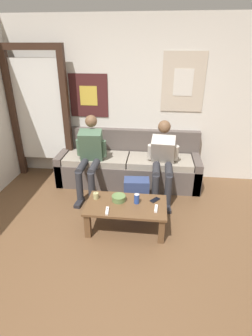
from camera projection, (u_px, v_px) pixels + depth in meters
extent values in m
plane|color=brown|center=(107.00, 276.00, 2.65)|extent=(18.00, 18.00, 0.00)
cube|color=silver|center=(131.00, 102.00, 4.26)|extent=(10.00, 0.05, 2.55)
cube|color=#471E1E|center=(89.00, 96.00, 4.26)|extent=(0.63, 0.01, 0.69)
cube|color=gold|center=(89.00, 96.00, 4.25)|extent=(0.28, 0.01, 0.31)
cube|color=beige|center=(183.00, 82.00, 4.00)|extent=(0.65, 0.01, 0.89)
cube|color=silver|center=(183.00, 82.00, 4.00)|extent=(0.29, 0.01, 0.40)
cube|color=#382319|center=(14.00, 117.00, 4.37)|extent=(0.10, 0.10, 2.05)
cube|color=#382319|center=(67.00, 119.00, 4.27)|extent=(0.10, 0.10, 2.05)
cube|color=#382319|center=(30.00, 46.00, 3.86)|extent=(1.00, 0.10, 0.10)
cube|color=silver|center=(40.00, 112.00, 4.29)|extent=(0.82, 0.02, 1.64)
cube|color=#564C47|center=(130.00, 153.00, 4.54)|extent=(2.30, 0.13, 0.84)
cube|color=#564C47|center=(128.00, 173.00, 4.33)|extent=(2.30, 0.57, 0.39)
cube|color=#564C47|center=(64.00, 167.00, 4.42)|extent=(0.12, 0.57, 0.51)
cube|color=#564C47|center=(196.00, 174.00, 4.19)|extent=(0.12, 0.57, 0.51)
cube|color=gray|center=(97.00, 159.00, 4.28)|extent=(1.01, 0.53, 0.10)
cube|color=gray|center=(160.00, 162.00, 4.17)|extent=(1.01, 0.53, 0.10)
cube|color=brown|center=(126.00, 205.00, 3.22)|extent=(0.99, 0.55, 0.03)
cube|color=brown|center=(96.00, 205.00, 3.54)|extent=(0.07, 0.07, 0.32)
cube|color=brown|center=(161.00, 209.00, 3.45)|extent=(0.07, 0.07, 0.32)
cube|color=brown|center=(88.00, 225.00, 3.14)|extent=(0.07, 0.07, 0.32)
cube|color=brown|center=(161.00, 231.00, 3.05)|extent=(0.07, 0.07, 0.32)
cylinder|color=#2D2D33|center=(82.00, 166.00, 3.89)|extent=(0.11, 0.41, 0.11)
cylinder|color=#2D2D33|center=(80.00, 187.00, 3.80)|extent=(0.10, 0.10, 0.46)
cube|color=#232328|center=(79.00, 203.00, 3.84)|extent=(0.11, 0.25, 0.05)
cylinder|color=#2D2D33|center=(94.00, 167.00, 3.87)|extent=(0.11, 0.41, 0.11)
cylinder|color=#2D2D33|center=(92.00, 187.00, 3.78)|extent=(0.10, 0.10, 0.46)
cube|color=#232328|center=(91.00, 204.00, 3.82)|extent=(0.11, 0.25, 0.05)
cube|color=#4C6B51|center=(91.00, 146.00, 4.01)|extent=(0.37, 0.35, 0.52)
sphere|color=brown|center=(91.00, 121.00, 3.92)|extent=(0.18, 0.18, 0.18)
cylinder|color=#4C6B51|center=(79.00, 148.00, 4.04)|extent=(0.08, 0.11, 0.27)
cylinder|color=#4C6B51|center=(104.00, 149.00, 4.00)|extent=(0.08, 0.11, 0.27)
cylinder|color=#2D2D33|center=(156.00, 170.00, 3.78)|extent=(0.11, 0.38, 0.11)
cylinder|color=#2D2D33|center=(155.00, 190.00, 3.71)|extent=(0.10, 0.10, 0.46)
cube|color=#232328|center=(154.00, 207.00, 3.75)|extent=(0.11, 0.25, 0.05)
cylinder|color=#2D2D33|center=(169.00, 170.00, 3.76)|extent=(0.11, 0.38, 0.11)
cylinder|color=#2D2D33|center=(168.00, 191.00, 3.69)|extent=(0.10, 0.10, 0.46)
cube|color=#232328|center=(167.00, 208.00, 3.73)|extent=(0.11, 0.25, 0.05)
cube|color=beige|center=(163.00, 150.00, 3.94)|extent=(0.37, 0.40, 0.48)
sphere|color=brown|center=(164.00, 127.00, 3.92)|extent=(0.19, 0.19, 0.19)
cylinder|color=beige|center=(150.00, 152.00, 3.99)|extent=(0.08, 0.13, 0.25)
cylinder|color=beige|center=(176.00, 153.00, 3.94)|extent=(0.08, 0.13, 0.25)
cube|color=navy|center=(136.00, 192.00, 3.78)|extent=(0.37, 0.25, 0.40)
cube|color=navy|center=(136.00, 201.00, 3.73)|extent=(0.26, 0.10, 0.18)
cylinder|color=#607F47|center=(119.00, 198.00, 3.27)|extent=(0.17, 0.17, 0.07)
torus|color=#607F47|center=(119.00, 196.00, 3.26)|extent=(0.18, 0.18, 0.02)
cylinder|color=tan|center=(96.00, 196.00, 3.32)|extent=(0.07, 0.07, 0.08)
cylinder|color=black|center=(96.00, 193.00, 3.30)|extent=(0.00, 0.00, 0.01)
cylinder|color=#28479E|center=(137.00, 199.00, 3.21)|extent=(0.07, 0.07, 0.12)
cylinder|color=silver|center=(137.00, 194.00, 3.19)|extent=(0.06, 0.06, 0.00)
cube|color=white|center=(107.00, 211.00, 3.07)|extent=(0.05, 0.15, 0.02)
cylinder|color=#333842|center=(107.00, 208.00, 3.09)|extent=(0.01, 0.01, 0.00)
cube|color=white|center=(156.00, 209.00, 3.11)|extent=(0.04, 0.15, 0.02)
cylinder|color=#333842|center=(156.00, 206.00, 3.13)|extent=(0.01, 0.01, 0.00)
cube|color=black|center=(155.00, 200.00, 3.29)|extent=(0.14, 0.15, 0.01)
cube|color=black|center=(155.00, 200.00, 3.29)|extent=(0.12, 0.13, 0.00)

